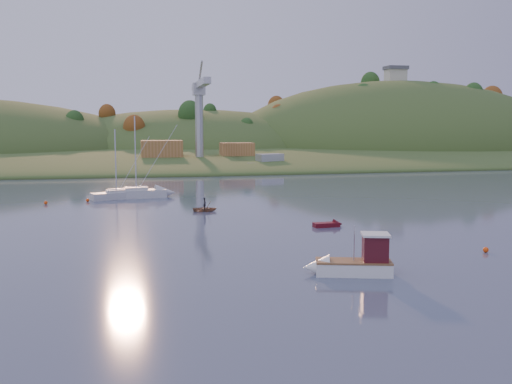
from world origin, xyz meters
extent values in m
plane|color=#343A55|center=(0.00, 0.00, 0.00)|extent=(500.00, 500.00, 0.00)
cube|color=#2F481D|center=(0.00, 230.00, 0.00)|extent=(620.00, 220.00, 1.50)
ellipsoid|color=#2F481D|center=(0.00, 165.00, 0.00)|extent=(640.00, 150.00, 7.00)
ellipsoid|color=#2F481D|center=(10.00, 210.00, 0.00)|extent=(140.00, 120.00, 36.00)
ellipsoid|color=#2F481D|center=(95.00, 195.00, 0.00)|extent=(150.00, 130.00, 60.00)
cube|color=beige|center=(95.00, 195.00, 32.50)|extent=(8.00, 6.00, 5.00)
cube|color=#595960|center=(95.00, 195.00, 35.70)|extent=(9.00, 7.00, 1.50)
cube|color=slate|center=(5.00, 122.00, 1.20)|extent=(42.00, 16.00, 2.40)
cube|color=#A06A35|center=(-8.00, 123.00, 4.80)|extent=(11.00, 8.00, 4.80)
cube|color=#A06A35|center=(13.00, 124.00, 4.40)|extent=(9.00, 7.00, 4.00)
cylinder|color=#B7B7BC|center=(2.00, 120.00, 11.40)|extent=(2.20, 2.20, 18.00)
cube|color=#B7B7BC|center=(2.00, 120.00, 20.90)|extent=(3.20, 3.20, 3.20)
cube|color=#B7B7BC|center=(2.00, 111.00, 21.90)|extent=(1.80, 18.00, 1.60)
cube|color=#B7B7BC|center=(2.00, 125.00, 21.90)|extent=(1.80, 10.00, 1.60)
cube|color=white|center=(0.24, 5.14, 0.51)|extent=(5.97, 3.51, 1.01)
cone|color=white|center=(-2.46, 5.92, 0.51)|extent=(2.45, 2.49, 2.03)
cube|color=brown|center=(0.24, 5.14, 1.03)|extent=(5.98, 3.56, 0.14)
cube|color=#4B1119|center=(1.76, 4.70, 2.03)|extent=(2.20, 2.12, 2.03)
cube|color=white|center=(1.76, 4.70, 3.09)|extent=(2.48, 2.40, 0.17)
cylinder|color=silver|center=(0.24, 5.14, 2.36)|extent=(0.10, 0.10, 2.70)
cube|color=silver|center=(-15.35, 55.69, 0.63)|extent=(9.34, 3.69, 1.25)
cube|color=silver|center=(-15.35, 55.69, 1.30)|extent=(3.61, 2.40, 0.80)
cylinder|color=silver|center=(-15.35, 55.69, 6.94)|extent=(0.18, 0.18, 11.38)
cylinder|color=silver|center=(-15.35, 55.69, 1.55)|extent=(3.63, 0.51, 0.12)
cylinder|color=silver|center=(-15.35, 55.69, 1.65)|extent=(3.21, 0.70, 0.36)
cube|color=silver|center=(-18.32, 54.86, 0.53)|extent=(7.97, 4.77, 1.05)
cube|color=silver|center=(-18.32, 54.86, 1.10)|extent=(3.28, 2.60, 0.67)
cylinder|color=silver|center=(-18.32, 54.86, 5.83)|extent=(0.18, 0.18, 9.56)
cylinder|color=silver|center=(-18.32, 54.86, 1.35)|extent=(2.92, 1.16, 0.12)
cylinder|color=silver|center=(-18.32, 54.86, 1.45)|extent=(2.64, 1.25, 0.36)
imported|color=#9B7555|center=(-6.70, 39.36, 0.33)|extent=(3.32, 2.47, 0.66)
imported|color=black|center=(-6.70, 39.36, 0.79)|extent=(0.41, 0.60, 1.58)
cube|color=#5A0C16|center=(5.02, 25.00, 0.24)|extent=(2.95, 1.34, 0.48)
cone|color=#5A0C16|center=(6.46, 25.10, 0.24)|extent=(1.08, 1.22, 1.15)
cube|color=slate|center=(18.68, 108.00, 1.00)|extent=(16.44, 9.62, 1.99)
cube|color=#B7B7BC|center=(18.68, 108.00, 2.66)|extent=(7.31, 5.04, 2.66)
sphere|color=#FF4A0D|center=(14.53, 9.75, 0.25)|extent=(0.50, 0.50, 0.50)
sphere|color=#FF4A0D|center=(-28.03, 50.66, 0.25)|extent=(0.50, 0.50, 0.50)
sphere|color=#FF4A0D|center=(-22.42, 52.33, 0.25)|extent=(0.50, 0.50, 0.50)
camera|label=1|loc=(-15.80, -34.20, 11.14)|focal=40.00mm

